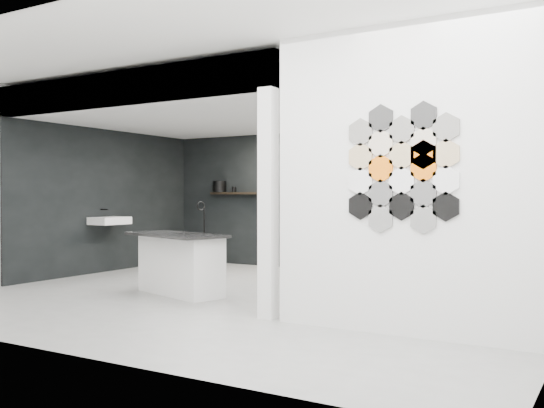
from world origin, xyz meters
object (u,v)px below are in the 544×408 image
(kitchen_island, at_px, (180,263))
(glass_bowl, at_px, (355,188))
(partition_panel, at_px, (402,180))
(bottle_dark, at_px, (275,187))
(wall_basin, at_px, (110,221))
(stockpot, at_px, (220,187))
(kettle, at_px, (346,188))
(glass_vase, at_px, (355,187))
(utensil_cup, at_px, (234,189))

(kitchen_island, bearing_deg, glass_bowl, 89.04)
(partition_panel, bearing_deg, bottle_dark, 132.80)
(wall_basin, height_order, bottle_dark, bottle_dark)
(kitchen_island, xyz_separation_m, stockpot, (-1.61, 3.13, 1.02))
(kettle, xyz_separation_m, glass_vase, (0.16, 0.00, 0.01))
(utensil_cup, bearing_deg, kettle, 0.00)
(kitchen_island, bearing_deg, glass_vase, 89.04)
(bottle_dark, bearing_deg, wall_basin, -132.40)
(kettle, relative_size, glass_vase, 1.03)
(kitchen_island, distance_m, stockpot, 3.67)
(stockpot, bearing_deg, kettle, 0.00)
(partition_panel, relative_size, bottle_dark, 17.65)
(glass_vase, bearing_deg, partition_panel, -61.77)
(wall_basin, height_order, kettle, kettle)
(glass_bowl, bearing_deg, kitchen_island, -108.95)
(wall_basin, distance_m, kitchen_island, 2.59)
(wall_basin, xyz_separation_m, glass_bowl, (3.39, 2.07, 0.53))
(kettle, bearing_deg, kitchen_island, -105.53)
(bottle_dark, distance_m, utensil_cup, 0.86)
(partition_panel, height_order, kitchen_island, partition_panel)
(glass_bowl, height_order, utensil_cup, glass_bowl)
(glass_bowl, distance_m, glass_vase, 0.02)
(glass_bowl, bearing_deg, wall_basin, -148.65)
(partition_panel, height_order, wall_basin, partition_panel)
(kettle, bearing_deg, utensil_cup, -179.22)
(kitchen_island, relative_size, stockpot, 6.36)
(bottle_dark, relative_size, utensil_cup, 1.65)
(stockpot, height_order, bottle_dark, stockpot)
(glass_vase, xyz_separation_m, bottle_dark, (-1.50, 0.00, 0.00))
(kitchen_island, relative_size, utensil_cup, 16.60)
(glass_bowl, distance_m, utensil_cup, 2.37)
(partition_panel, relative_size, utensil_cup, 29.08)
(kettle, bearing_deg, glass_vase, 0.78)
(stockpot, relative_size, glass_vase, 1.63)
(glass_vase, bearing_deg, kettle, 180.00)
(kitchen_island, xyz_separation_m, bottle_dark, (-0.43, 3.13, 1.00))
(partition_panel, distance_m, utensil_cup, 5.89)
(kitchen_island, height_order, utensil_cup, utensil_cup)
(partition_panel, distance_m, kitchen_island, 3.39)
(glass_bowl, height_order, glass_vase, glass_vase)
(partition_panel, distance_m, bottle_dark, 5.27)
(kettle, height_order, glass_bowl, kettle)
(partition_panel, distance_m, glass_vase, 4.39)
(kettle, relative_size, glass_bowl, 1.02)
(wall_basin, bearing_deg, stockpot, 71.22)
(kitchen_island, bearing_deg, kettle, 91.67)
(utensil_cup, bearing_deg, glass_bowl, 0.00)
(kettle, height_order, bottle_dark, bottle_dark)
(stockpot, bearing_deg, wall_basin, -108.78)
(partition_panel, bearing_deg, kitchen_island, 166.83)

